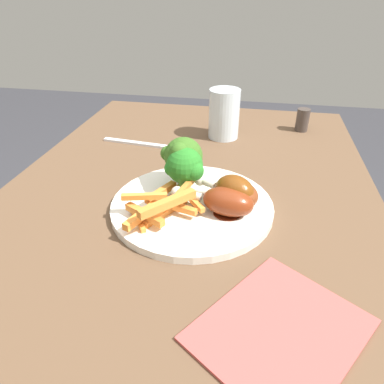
% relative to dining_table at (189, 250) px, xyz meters
% --- Properties ---
extents(dining_table, '(0.91, 0.64, 0.75)m').
position_rel_dining_table_xyz_m(dining_table, '(0.00, 0.00, 0.00)').
color(dining_table, brown).
rests_on(dining_table, ground_plane).
extents(dinner_plate, '(0.25, 0.25, 0.01)m').
position_rel_dining_table_xyz_m(dinner_plate, '(0.06, 0.02, 0.15)').
color(dinner_plate, white).
rests_on(dinner_plate, dining_table).
extents(broccoli_floret_front, '(0.06, 0.06, 0.08)m').
position_rel_dining_table_xyz_m(broccoli_floret_front, '(0.04, -0.00, 0.20)').
color(broccoli_floret_front, '#87A960').
rests_on(broccoli_floret_front, dinner_plate).
extents(broccoli_floret_middle, '(0.07, 0.07, 0.08)m').
position_rel_dining_table_xyz_m(broccoli_floret_middle, '(0.01, -0.01, 0.21)').
color(broccoli_floret_middle, '#839F52').
rests_on(broccoli_floret_middle, dinner_plate).
extents(broccoli_floret_back, '(0.04, 0.04, 0.06)m').
position_rel_dining_table_xyz_m(broccoli_floret_back, '(0.04, -0.00, 0.20)').
color(broccoli_floret_back, '#76BB51').
rests_on(broccoli_floret_back, dinner_plate).
extents(carrot_fries_pile, '(0.13, 0.12, 0.04)m').
position_rel_dining_table_xyz_m(carrot_fries_pile, '(0.11, -0.02, 0.17)').
color(carrot_fries_pile, orange).
rests_on(carrot_fries_pile, dinner_plate).
extents(chicken_drumstick_near, '(0.06, 0.13, 0.04)m').
position_rel_dining_table_xyz_m(chicken_drumstick_near, '(0.08, 0.07, 0.17)').
color(chicken_drumstick_near, '#521A0B').
rests_on(chicken_drumstick_near, dinner_plate).
extents(chicken_drumstick_far, '(0.08, 0.11, 0.05)m').
position_rel_dining_table_xyz_m(chicken_drumstick_far, '(0.06, 0.08, 0.18)').
color(chicken_drumstick_far, '#4B2009').
rests_on(chicken_drumstick_far, dinner_plate).
extents(chicken_drumstick_extra, '(0.06, 0.12, 0.04)m').
position_rel_dining_table_xyz_m(chicken_drumstick_extra, '(0.06, 0.08, 0.17)').
color(chicken_drumstick_extra, '#512010').
rests_on(chicken_drumstick_extra, dinner_plate).
extents(fork, '(0.03, 0.19, 0.00)m').
position_rel_dining_table_xyz_m(fork, '(-0.16, -0.13, 0.15)').
color(fork, silver).
rests_on(fork, dining_table).
extents(water_glass, '(0.07, 0.07, 0.11)m').
position_rel_dining_table_xyz_m(water_glass, '(-0.24, 0.03, 0.20)').
color(water_glass, silver).
rests_on(water_glass, dining_table).
extents(napkin, '(0.22, 0.21, 0.00)m').
position_rel_dining_table_xyz_m(napkin, '(0.27, 0.15, 0.14)').
color(napkin, '#B74C47').
rests_on(napkin, dining_table).
extents(pepper_shaker, '(0.03, 0.03, 0.05)m').
position_rel_dining_table_xyz_m(pepper_shaker, '(-0.31, 0.21, 0.17)').
color(pepper_shaker, '#423833').
rests_on(pepper_shaker, dining_table).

